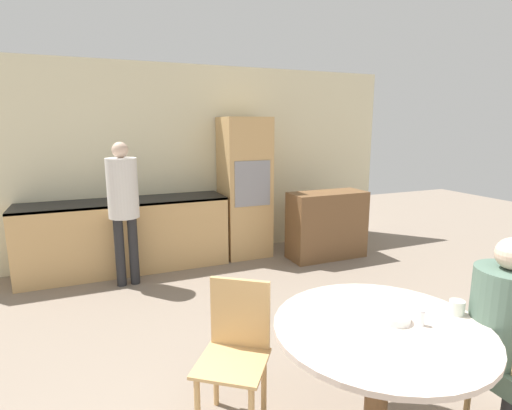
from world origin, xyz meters
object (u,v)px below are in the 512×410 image
at_px(person_seated, 507,331).
at_px(bowl_near, 395,318).
at_px(person_standing, 123,198).
at_px(cup, 457,307).
at_px(sideboard, 327,225).
at_px(chair_far_left, 236,345).
at_px(dining_table, 379,362).
at_px(oven_unit, 245,188).

bearing_deg(person_seated, bowl_near, 157.97).
xyz_separation_m(person_standing, cup, (1.50, -3.11, -0.20)).
xyz_separation_m(sideboard, chair_far_left, (-2.22, -2.43, 0.03)).
height_order(chair_far_left, cup, chair_far_left).
distance_m(dining_table, chair_far_left, 0.83).
bearing_deg(person_standing, oven_unit, 17.37).
distance_m(person_seated, person_standing, 3.70).
height_order(person_seated, bowl_near, person_seated).
relative_size(dining_table, chair_far_left, 1.29).
bearing_deg(dining_table, sideboard, 61.82).
bearing_deg(cup, person_standing, 115.84).
relative_size(sideboard, cup, 12.93).
bearing_deg(dining_table, bowl_near, 5.81).
relative_size(sideboard, bowl_near, 6.43).
distance_m(sideboard, dining_table, 3.40).
xyz_separation_m(sideboard, cup, (-1.13, -3.06, 0.35)).
relative_size(oven_unit, bowl_near, 11.58).
relative_size(sideboard, person_seated, 0.86).
relative_size(oven_unit, person_standing, 1.17).
bearing_deg(bowl_near, cup, -10.30).
xyz_separation_m(dining_table, chair_far_left, (-0.61, 0.56, -0.06)).
bearing_deg(person_standing, dining_table, -71.35).
bearing_deg(bowl_near, oven_unit, 81.72).
relative_size(dining_table, person_standing, 0.70).
bearing_deg(dining_table, person_seated, -18.31).
bearing_deg(person_standing, sideboard, -1.10).
bearing_deg(sideboard, person_seated, -106.14).
relative_size(sideboard, chair_far_left, 1.21).
bearing_deg(person_seated, cup, 140.30).
relative_size(oven_unit, dining_table, 1.69).
xyz_separation_m(sideboard, person_seated, (-0.93, -3.22, 0.25)).
height_order(chair_far_left, bowl_near, chair_far_left).
bearing_deg(oven_unit, person_seated, -89.10).
relative_size(oven_unit, chair_far_left, 2.18).
distance_m(sideboard, person_seated, 3.36).
height_order(dining_table, bowl_near, bowl_near).
height_order(chair_far_left, person_seated, person_seated).
bearing_deg(sideboard, cup, -110.29).
height_order(dining_table, person_seated, person_seated).
bearing_deg(oven_unit, sideboard, -29.68).
bearing_deg(cup, bowl_near, 169.70).
bearing_deg(dining_table, chair_far_left, 137.28).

